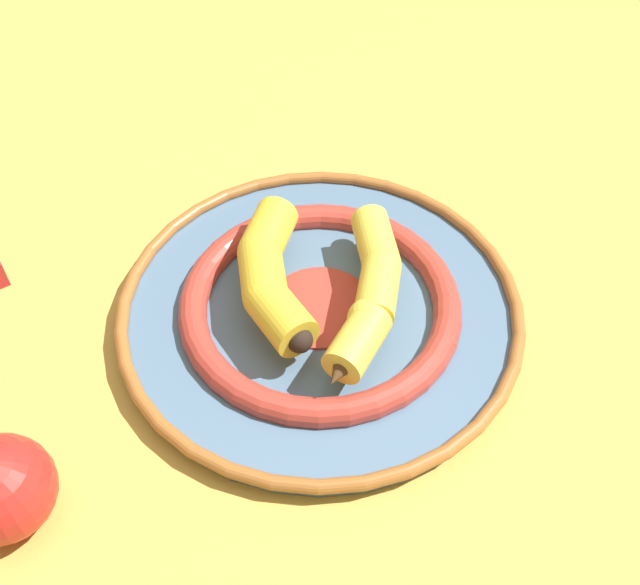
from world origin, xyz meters
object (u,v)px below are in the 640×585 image
Objects in this scene: banana_a at (371,293)px; banana_b at (270,270)px; decorative_bowl at (320,308)px; apple at (1,489)px.

banana_b is at bearing 84.62° from banana_a.
banana_a is at bearing 141.89° from decorative_bowl.
banana_b is 2.00× the size of apple.
apple is (0.31, 0.06, -0.01)m from banana_a.
apple reaches higher than banana_a.
banana_a is 0.98× the size of banana_b.
banana_a is 1.96× the size of apple.
decorative_bowl is 2.00× the size of banana_b.
decorative_bowl is 4.00× the size of apple.
apple reaches higher than banana_b.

